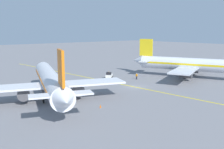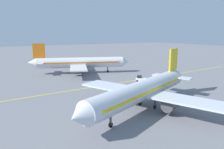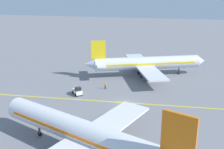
{
  "view_description": "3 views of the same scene",
  "coord_description": "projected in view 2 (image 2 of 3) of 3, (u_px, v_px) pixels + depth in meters",
  "views": [
    {
      "loc": [
        42.89,
        42.68,
        13.22
      ],
      "look_at": [
        4.18,
        -3.2,
        3.0
      ],
      "focal_mm": 42.0,
      "sensor_mm": 36.0,
      "label": 1
    },
    {
      "loc": [
        -51.22,
        26.7,
        14.13
      ],
      "look_at": [
        -3.41,
        -1.07,
        3.53
      ],
      "focal_mm": 35.0,
      "sensor_mm": 36.0,
      "label": 2
    },
    {
      "loc": [
        51.82,
        9.93,
        22.98
      ],
      "look_at": [
        -5.94,
        -4.3,
        4.32
      ],
      "focal_mm": 42.0,
      "sensor_mm": 36.0,
      "label": 3
    }
  ],
  "objects": [
    {
      "name": "baggage_tug_white",
      "position": [
        141.0,
        79.0,
        63.29
      ],
      "size": [
        3.26,
        3.08,
        2.11
      ],
      "color": "white",
      "rests_on": "ground"
    },
    {
      "name": "traffic_cone_mid_apron",
      "position": [
        56.0,
        77.0,
        69.17
      ],
      "size": [
        0.32,
        0.32,
        0.55
      ],
      "primitive_type": "cone",
      "color": "orange",
      "rests_on": "ground"
    },
    {
      "name": "apron_yellow_centreline",
      "position": [
        102.0,
        86.0,
        59.33
      ],
      "size": [
        9.56,
        119.68,
        0.01
      ],
      "primitive_type": "cube",
      "rotation": [
        0.0,
        0.0,
        0.08
      ],
      "color": "yellow",
      "rests_on": "ground"
    },
    {
      "name": "ground_crew_worker",
      "position": [
        137.0,
        85.0,
        56.18
      ],
      "size": [
        0.3,
        0.57,
        1.68
      ],
      "color": "#23232D",
      "rests_on": "ground"
    },
    {
      "name": "traffic_cone_near_nose",
      "position": [
        115.0,
        69.0,
        84.87
      ],
      "size": [
        0.32,
        0.32,
        0.55
      ],
      "primitive_type": "cone",
      "color": "orange",
      "rests_on": "ground"
    },
    {
      "name": "airplane_adjacent_stand",
      "position": [
        80.0,
        63.0,
        76.93
      ],
      "size": [
        28.04,
        34.28,
        10.6
      ],
      "color": "silver",
      "rests_on": "ground"
    },
    {
      "name": "ground_plane",
      "position": [
        102.0,
        86.0,
        59.33
      ],
      "size": [
        400.0,
        400.0,
        0.0
      ],
      "primitive_type": "plane",
      "color": "slate"
    },
    {
      "name": "airplane_at_gate",
      "position": [
        144.0,
        90.0,
        40.25
      ],
      "size": [
        27.86,
        33.94,
        10.6
      ],
      "color": "silver",
      "rests_on": "ground"
    }
  ]
}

